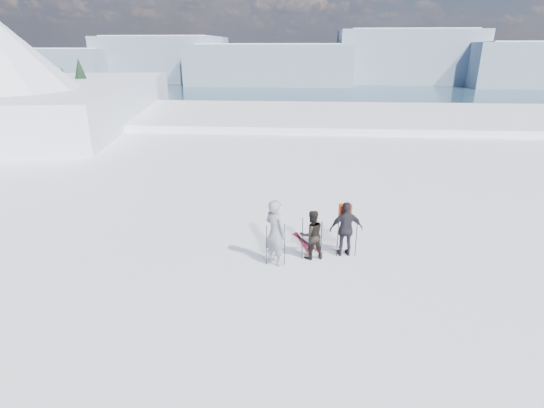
% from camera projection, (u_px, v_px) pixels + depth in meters
% --- Properties ---
extents(lake_basin, '(820.00, 820.00, 71.62)m').
position_uv_depth(lake_basin, '(316.00, 186.00, 40.56)').
color(lake_basin, white).
rests_on(lake_basin, ground).
extents(far_mountain_range, '(770.00, 110.00, 53.00)m').
position_uv_depth(far_mountain_range, '(339.00, 60.00, 435.29)').
color(far_mountain_range, slate).
rests_on(far_mountain_range, ground).
extents(near_ridge, '(31.37, 35.68, 25.62)m').
position_uv_depth(near_ridge, '(40.00, 152.00, 40.96)').
color(near_ridge, white).
rests_on(near_ridge, ground).
extents(skier_grey, '(0.87, 0.84, 2.00)m').
position_uv_depth(skier_grey, '(275.00, 232.00, 12.27)').
color(skier_grey, gray).
rests_on(skier_grey, ground).
extents(skier_dark, '(0.91, 0.81, 1.54)m').
position_uv_depth(skier_dark, '(312.00, 235.00, 12.67)').
color(skier_dark, black).
rests_on(skier_dark, ground).
extents(skier_pack, '(1.06, 0.57, 1.73)m').
position_uv_depth(skier_pack, '(346.00, 229.00, 12.82)').
color(skier_pack, black).
rests_on(skier_pack, ground).
extents(backpack, '(0.40, 0.26, 0.49)m').
position_uv_depth(backpack, '(346.00, 192.00, 12.66)').
color(backpack, '#B92E11').
rests_on(backpack, skier_pack).
extents(ski_poles, '(2.68, 0.79, 1.35)m').
position_uv_depth(ski_poles, '(312.00, 241.00, 12.57)').
color(ski_poles, black).
rests_on(ski_poles, ground).
extents(skis_loose, '(0.99, 1.65, 0.03)m').
position_uv_depth(skis_loose, '(305.00, 243.00, 13.86)').
color(skis_loose, black).
rests_on(skis_loose, ground).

